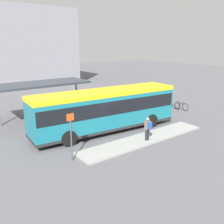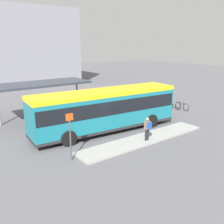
{
  "view_description": "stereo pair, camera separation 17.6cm",
  "coord_description": "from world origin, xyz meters",
  "views": [
    {
      "loc": [
        -10.52,
        -14.64,
        6.52
      ],
      "look_at": [
        0.57,
        0.0,
        1.43
      ],
      "focal_mm": 40.0,
      "sensor_mm": 36.0,
      "label": 1
    },
    {
      "loc": [
        -10.38,
        -14.75,
        6.52
      ],
      "look_at": [
        0.57,
        0.0,
        1.43
      ],
      "focal_mm": 40.0,
      "sensor_mm": 36.0,
      "label": 2
    }
  ],
  "objects": [
    {
      "name": "station_shelter",
      "position": [
        -2.57,
        6.29,
        3.05
      ],
      "size": [
        8.44,
        3.39,
        3.19
      ],
      "color": "#383D47",
      "rests_on": "ground_plane"
    },
    {
      "name": "bicycle_blue",
      "position": [
        9.63,
        2.91,
        0.39
      ],
      "size": [
        0.48,
        1.79,
        0.77
      ],
      "rotation": [
        0.0,
        0.0,
        -1.52
      ],
      "color": "black",
      "rests_on": "ground_plane"
    },
    {
      "name": "bicycle_orange",
      "position": [
        9.5,
        1.38,
        0.38
      ],
      "size": [
        0.48,
        1.74,
        0.75
      ],
      "rotation": [
        0.0,
        0.0,
        -1.6
      ],
      "color": "black",
      "rests_on": "ground_plane"
    },
    {
      "name": "bicycle_white",
      "position": [
        9.51,
        2.15,
        0.35
      ],
      "size": [
        0.48,
        1.59,
        0.69
      ],
      "rotation": [
        0.0,
        0.0,
        -1.72
      ],
      "color": "black",
      "rests_on": "ground_plane"
    },
    {
      "name": "bicycle_black",
      "position": [
        9.84,
        0.62,
        0.38
      ],
      "size": [
        0.48,
        1.78,
        0.77
      ],
      "rotation": [
        0.0,
        0.0,
        1.5
      ],
      "color": "black",
      "rests_on": "ground_plane"
    },
    {
      "name": "city_bus",
      "position": [
        0.01,
        -0.0,
        1.86
      ],
      "size": [
        11.55,
        3.34,
        3.18
      ],
      "rotation": [
        0.0,
        0.0,
        -0.08
      ],
      "color": "#197284",
      "rests_on": "ground_plane"
    },
    {
      "name": "platform_sign",
      "position": [
        -4.44,
        -2.82,
        1.56
      ],
      "size": [
        0.44,
        0.08,
        2.8
      ],
      "color": "#4C4C51",
      "rests_on": "ground_plane"
    },
    {
      "name": "pedestrian_waiting",
      "position": [
        0.99,
        -3.45,
        1.04
      ],
      "size": [
        0.4,
        0.41,
        1.61
      ],
      "rotation": [
        0.0,
        0.0,
        1.55
      ],
      "color": "#232328",
      "rests_on": "curb_island"
    },
    {
      "name": "potted_planter_near_shelter",
      "position": [
        -3.54,
        3.69,
        0.71
      ],
      "size": [
        0.94,
        0.94,
        1.37
      ],
      "color": "slate",
      "rests_on": "ground_plane"
    },
    {
      "name": "ground_plane",
      "position": [
        0.0,
        0.0,
        0.0
      ],
      "size": [
        120.0,
        120.0,
        0.0
      ],
      "primitive_type": "plane",
      "color": "#5B5B60"
    },
    {
      "name": "curb_island",
      "position": [
        1.11,
        -3.04,
        0.06
      ],
      "size": [
        10.27,
        1.8,
        0.12
      ],
      "color": "#9E9E99",
      "rests_on": "ground_plane"
    }
  ]
}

